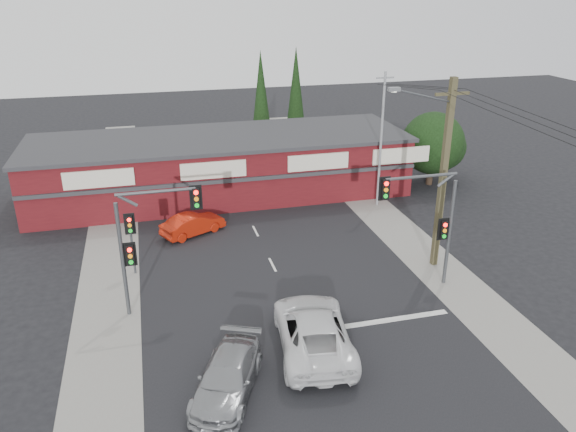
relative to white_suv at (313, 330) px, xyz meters
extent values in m
plane|color=black|center=(0.05, 2.60, -0.86)|extent=(120.00, 120.00, 0.00)
cube|color=black|center=(0.05, 7.60, -0.85)|extent=(14.00, 70.00, 0.01)
cube|color=gray|center=(-8.45, 7.60, -0.85)|extent=(3.00, 70.00, 0.02)
cube|color=gray|center=(8.55, 7.60, -0.85)|extent=(3.00, 70.00, 0.02)
cube|color=silver|center=(3.55, 1.10, -0.84)|extent=(6.50, 0.35, 0.01)
imported|color=silver|center=(0.00, 0.00, 0.00)|extent=(3.66, 6.51, 1.72)
imported|color=gray|center=(-3.87, -1.86, -0.16)|extent=(3.72, 5.19, 1.39)
imported|color=#B41E0B|center=(-3.68, 12.86, -0.21)|extent=(4.13, 3.04, 1.30)
cube|color=silver|center=(0.05, -1.55, -0.84)|extent=(0.12, 1.60, 0.01)
cube|color=silver|center=(0.05, 3.07, -0.84)|extent=(0.12, 1.60, 0.01)
cube|color=silver|center=(0.05, 7.69, -0.84)|extent=(0.12, 1.60, 0.01)
cube|color=silver|center=(0.05, 12.31, -0.84)|extent=(0.12, 1.60, 0.01)
cube|color=silver|center=(0.05, 16.93, -0.84)|extent=(0.12, 1.60, 0.01)
cube|color=silver|center=(0.05, 21.54, -0.84)|extent=(0.12, 1.60, 0.01)
cube|color=silver|center=(0.05, 26.16, -0.84)|extent=(0.12, 1.60, 0.01)
cube|color=silver|center=(0.05, 30.78, -0.84)|extent=(0.12, 1.60, 0.01)
cube|color=silver|center=(0.05, 35.40, -0.84)|extent=(0.12, 1.60, 0.01)
cube|color=#490E13|center=(-0.95, 19.60, 1.14)|extent=(26.00, 8.00, 4.00)
cube|color=#2D2D30|center=(-0.95, 19.60, 3.24)|extent=(26.40, 8.40, 0.25)
cube|color=beige|center=(-8.95, 15.55, 2.24)|extent=(4.20, 0.12, 1.10)
cube|color=beige|center=(-1.95, 15.55, 2.24)|extent=(4.20, 0.12, 1.10)
cube|color=beige|center=(5.05, 15.55, 2.24)|extent=(4.20, 0.12, 1.10)
cube|color=beige|center=(11.05, 15.55, 2.24)|extent=(4.20, 0.12, 1.10)
cube|color=#2D2D30|center=(-0.95, 15.50, 1.44)|extent=(26.00, 0.15, 0.25)
cylinder|color=#2D2116|center=(14.55, 17.60, 0.04)|extent=(0.50, 0.50, 1.80)
sphere|color=black|center=(14.55, 17.60, 2.34)|extent=(4.60, 4.60, 4.60)
sphere|color=black|center=(16.05, 18.60, 1.64)|extent=(3.40, 3.40, 3.40)
sphere|color=black|center=(13.25, 19.00, 1.44)|extent=(2.80, 2.80, 2.80)
cylinder|color=#2D2116|center=(3.55, 26.60, 0.14)|extent=(0.24, 0.24, 2.00)
cone|color=black|center=(3.55, 26.60, 4.64)|extent=(1.80, 1.80, 7.50)
cylinder|color=#2D2116|center=(7.05, 28.60, 0.14)|extent=(0.24, 0.24, 2.00)
cone|color=black|center=(7.05, 28.60, 4.64)|extent=(1.80, 1.80, 7.50)
cylinder|color=#47494C|center=(-7.45, 4.60, 1.89)|extent=(0.18, 0.18, 5.50)
cylinder|color=#47494C|center=(-5.75, 4.60, 4.99)|extent=(3.40, 0.14, 0.14)
cylinder|color=#47494C|center=(-6.94, 4.60, 4.69)|extent=(0.82, 0.14, 0.63)
cube|color=black|center=(-4.05, 4.60, 4.54)|extent=(0.32, 0.22, 0.95)
cube|color=black|center=(-4.05, 4.67, 4.54)|extent=(0.55, 0.04, 1.15)
cylinder|color=#FF0C07|center=(-4.05, 4.47, 4.84)|extent=(0.20, 0.06, 0.20)
cylinder|color=orange|center=(-4.05, 4.47, 4.54)|extent=(0.20, 0.06, 0.20)
cylinder|color=#0CE526|center=(-4.05, 4.47, 4.24)|extent=(0.20, 0.06, 0.20)
cube|color=black|center=(-7.10, 4.60, 2.14)|extent=(0.32, 0.22, 0.95)
cube|color=black|center=(-7.10, 4.67, 2.14)|extent=(0.55, 0.04, 1.15)
cylinder|color=#FF0C07|center=(-7.10, 4.47, 2.44)|extent=(0.20, 0.06, 0.20)
cylinder|color=orange|center=(-7.10, 4.47, 2.14)|extent=(0.20, 0.06, 0.20)
cylinder|color=#0CE526|center=(-7.10, 4.47, 1.84)|extent=(0.20, 0.06, 0.20)
cylinder|color=#47494C|center=(8.05, 3.60, 1.89)|extent=(0.18, 0.18, 5.50)
cylinder|color=#47494C|center=(6.25, 3.60, 4.99)|extent=(3.60, 0.14, 0.14)
cylinder|color=#47494C|center=(7.51, 3.60, 4.69)|extent=(0.82, 0.14, 0.63)
cube|color=black|center=(4.45, 3.60, 4.54)|extent=(0.32, 0.22, 0.95)
cube|color=black|center=(4.45, 3.67, 4.54)|extent=(0.55, 0.04, 1.15)
cylinder|color=#FF0C07|center=(4.45, 3.47, 4.84)|extent=(0.20, 0.06, 0.20)
cylinder|color=orange|center=(4.45, 3.47, 4.54)|extent=(0.20, 0.06, 0.20)
cylinder|color=#0CE526|center=(4.45, 3.47, 4.24)|extent=(0.20, 0.06, 0.20)
cube|color=black|center=(7.70, 3.60, 2.14)|extent=(0.32, 0.22, 0.95)
cube|color=black|center=(7.70, 3.67, 2.14)|extent=(0.55, 0.04, 1.15)
cylinder|color=#FF0C07|center=(7.70, 3.47, 2.44)|extent=(0.20, 0.06, 0.20)
cylinder|color=orange|center=(7.70, 3.47, 2.14)|extent=(0.20, 0.06, 0.20)
cylinder|color=#0CE526|center=(7.70, 3.47, 1.84)|extent=(0.20, 0.06, 0.20)
cylinder|color=#47494C|center=(-7.15, 8.60, 0.64)|extent=(0.12, 0.12, 3.00)
cube|color=black|center=(-7.15, 8.60, 1.94)|extent=(0.32, 0.22, 0.95)
cube|color=black|center=(-7.15, 8.67, 1.94)|extent=(0.55, 0.04, 1.15)
cylinder|color=#FF0C07|center=(-7.15, 8.47, 2.24)|extent=(0.20, 0.06, 0.20)
cylinder|color=orange|center=(-7.15, 8.47, 1.94)|extent=(0.20, 0.06, 0.20)
cylinder|color=#0CE526|center=(-7.15, 8.47, 1.64)|extent=(0.20, 0.06, 0.20)
cube|color=#4B442A|center=(8.55, 5.60, 4.14)|extent=(0.30, 0.30, 10.00)
cube|color=#4B442A|center=(8.55, 5.60, 8.34)|extent=(1.80, 0.14, 0.14)
cylinder|color=#47494C|center=(6.95, 5.45, 8.34)|extent=(3.23, 0.39, 0.89)
cube|color=slate|center=(5.35, 5.30, 8.74)|extent=(0.55, 0.25, 0.18)
cylinder|color=silver|center=(5.35, 5.30, 8.64)|extent=(0.28, 0.28, 0.05)
cylinder|color=gray|center=(9.05, 14.60, 3.64)|extent=(0.16, 0.16, 9.00)
cube|color=gray|center=(9.05, 14.60, 7.74)|extent=(1.20, 0.10, 0.10)
cylinder|color=black|center=(8.20, 10.10, 7.94)|extent=(0.73, 9.01, 1.22)
cylinder|color=black|center=(8.80, 10.10, 7.94)|extent=(0.52, 9.00, 1.22)
cylinder|color=black|center=(9.39, 10.10, 7.94)|extent=(0.31, 9.00, 1.22)
camera|label=1|loc=(-5.92, -18.68, 13.26)|focal=35.00mm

